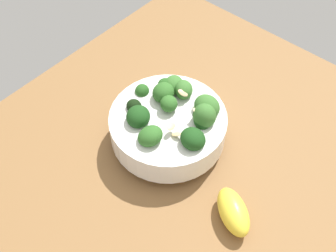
{
  "coord_description": "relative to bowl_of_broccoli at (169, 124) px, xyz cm",
  "views": [
    {
      "loc": [
        33.28,
        22.36,
        57.79
      ],
      "look_at": [
        1.29,
        -5.48,
        4.0
      ],
      "focal_mm": 44.51,
      "sensor_mm": 36.0,
      "label": 1
    }
  ],
  "objects": [
    {
      "name": "ground_plane",
      "position": [
        -1.06,
        5.37,
        -6.86
      ],
      "size": [
        69.67,
        69.67,
        4.64
      ],
      "primitive_type": "cube",
      "color": "brown"
    },
    {
      "name": "bowl_of_broccoli",
      "position": [
        0.0,
        0.0,
        0.0
      ],
      "size": [
        19.12,
        19.12,
        10.09
      ],
      "color": "white",
      "rests_on": "ground_plane"
    },
    {
      "name": "lemon_wedge",
      "position": [
        4.87,
        16.64,
        -2.51
      ],
      "size": [
        7.76,
        8.93,
        4.06
      ],
      "primitive_type": "ellipsoid",
      "rotation": [
        0.0,
        0.0,
        1.0
      ],
      "color": "yellow",
      "rests_on": "ground_plane"
    }
  ]
}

